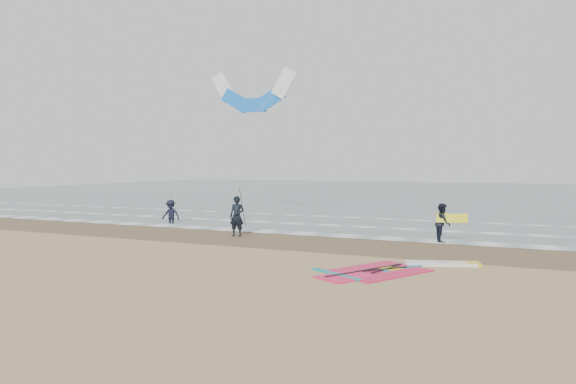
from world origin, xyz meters
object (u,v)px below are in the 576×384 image
at_px(windsurf_rig, 397,269).
at_px(person_standing, 237,216).
at_px(surf_kite, 253,95).
at_px(person_walking, 442,223).
at_px(person_wading, 171,209).

distance_m(windsurf_rig, person_standing, 9.69).
bearing_deg(windsurf_rig, surf_kite, 132.78).
relative_size(person_walking, person_wading, 1.00).
bearing_deg(surf_kite, person_walking, -26.05).
distance_m(person_standing, person_walking, 9.21).
bearing_deg(person_standing, windsurf_rig, -37.57).
height_order(windsurf_rig, person_walking, person_walking).
height_order(windsurf_rig, person_standing, person_standing).
bearing_deg(person_standing, person_walking, 3.79).
bearing_deg(windsurf_rig, person_walking, 84.97).
relative_size(windsurf_rig, person_standing, 2.62).
bearing_deg(windsurf_rig, person_standing, 150.81).
xyz_separation_m(person_walking, surf_kite, (-12.30, 6.01, 6.86)).
relative_size(windsurf_rig, person_walking, 2.93).
xyz_separation_m(windsurf_rig, person_walking, (0.59, 6.65, 0.81)).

